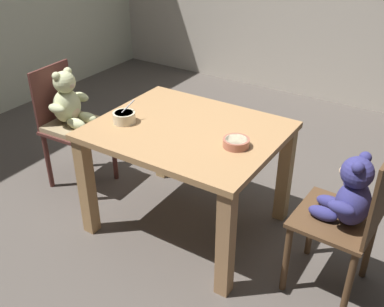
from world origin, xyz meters
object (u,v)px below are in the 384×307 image
object	(u,v)px
teddy_chair_near_left	(70,112)
porridge_bowl_cream_near_left	(124,117)
porridge_bowl_terracotta_near_right	(236,143)
dining_table	(188,147)
teddy_chair_near_right	(350,204)

from	to	relation	value
teddy_chair_near_left	porridge_bowl_cream_near_left	xyz separation A→B (m)	(0.62, -0.13, 0.17)
teddy_chair_near_left	porridge_bowl_terracotta_near_right	distance (m)	1.33
teddy_chair_near_left	dining_table	bearing A→B (deg)	-1.78
dining_table	teddy_chair_near_left	xyz separation A→B (m)	(-0.98, -0.01, -0.01)
dining_table	teddy_chair_near_right	bearing A→B (deg)	-1.91
porridge_bowl_cream_near_left	teddy_chair_near_left	bearing A→B (deg)	168.35
teddy_chair_near_left	teddy_chair_near_right	world-z (taller)	teddy_chair_near_right
teddy_chair_near_right	teddy_chair_near_left	bearing A→B (deg)	1.79
teddy_chair_near_right	porridge_bowl_terracotta_near_right	world-z (taller)	teddy_chair_near_right
porridge_bowl_cream_near_left	dining_table	bearing A→B (deg)	21.11
porridge_bowl_terracotta_near_right	dining_table	bearing A→B (deg)	172.84
teddy_chair_near_left	teddy_chair_near_right	bearing A→B (deg)	-3.13
teddy_chair_near_left	porridge_bowl_terracotta_near_right	size ratio (longest dim) A/B	6.02
teddy_chair_near_left	porridge_bowl_cream_near_left	world-z (taller)	teddy_chair_near_left
porridge_bowl_cream_near_left	porridge_bowl_terracotta_near_right	distance (m)	0.72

